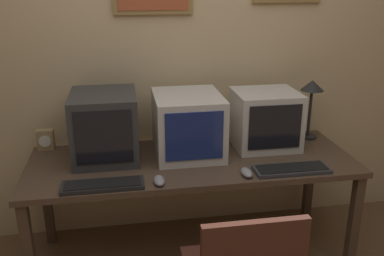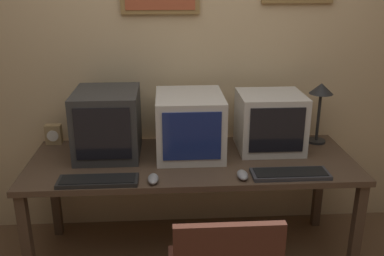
% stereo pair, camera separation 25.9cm
% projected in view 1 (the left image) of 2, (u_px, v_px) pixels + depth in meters
% --- Properties ---
extents(wall_back, '(8.00, 0.08, 2.60)m').
position_uv_depth(wall_back, '(181.00, 51.00, 2.91)').
color(wall_back, '#D1B284').
rests_on(wall_back, ground_plane).
extents(desk, '(2.01, 0.75, 0.71)m').
position_uv_depth(desk, '(192.00, 169.00, 2.69)').
color(desk, '#4C3828').
rests_on(desk, ground_plane).
extents(monitor_left, '(0.39, 0.46, 0.41)m').
position_uv_depth(monitor_left, '(105.00, 126.00, 2.63)').
color(monitor_left, '#333333').
rests_on(monitor_left, desk).
extents(monitor_center, '(0.42, 0.49, 0.39)m').
position_uv_depth(monitor_center, '(188.00, 124.00, 2.70)').
color(monitor_center, beige).
rests_on(monitor_center, desk).
extents(monitor_right, '(0.41, 0.38, 0.37)m').
position_uv_depth(monitor_right, '(265.00, 119.00, 2.82)').
color(monitor_right, beige).
rests_on(monitor_right, desk).
extents(keyboard_main, '(0.44, 0.14, 0.03)m').
position_uv_depth(keyboard_main, '(103.00, 185.00, 2.30)').
color(keyboard_main, black).
rests_on(keyboard_main, desk).
extents(keyboard_side, '(0.44, 0.15, 0.03)m').
position_uv_depth(keyboard_side, '(292.00, 169.00, 2.49)').
color(keyboard_side, '#333338').
rests_on(keyboard_side, desk).
extents(mouse_near_keyboard, '(0.06, 0.12, 0.04)m').
position_uv_depth(mouse_near_keyboard, '(159.00, 180.00, 2.34)').
color(mouse_near_keyboard, gray).
rests_on(mouse_near_keyboard, desk).
extents(mouse_far_corner, '(0.06, 0.12, 0.04)m').
position_uv_depth(mouse_far_corner, '(247.00, 173.00, 2.44)').
color(mouse_far_corner, gray).
rests_on(mouse_far_corner, desk).
extents(desk_clock, '(0.11, 0.06, 0.13)m').
position_uv_depth(desk_clock, '(46.00, 140.00, 2.79)').
color(desk_clock, '#A38456').
rests_on(desk_clock, desk).
extents(desk_lamp, '(0.16, 0.16, 0.41)m').
position_uv_depth(desk_lamp, '(312.00, 93.00, 2.92)').
color(desk_lamp, black).
rests_on(desk_lamp, desk).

